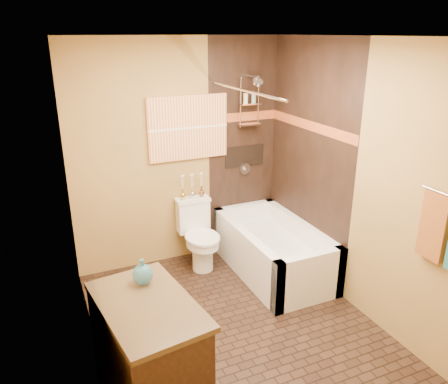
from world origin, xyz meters
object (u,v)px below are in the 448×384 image
bathtub (273,253)px  vanity (149,354)px  sunset_painting (188,128)px  toilet (199,234)px

bathtub → vanity: (-1.72, -1.25, 0.20)m
sunset_painting → bathtub: sunset_painting is taller
bathtub → vanity: size_ratio=1.48×
toilet → sunset_painting: bearing=91.6°
sunset_painting → vanity: (-1.03, -1.98, -1.13)m
bathtub → vanity: vanity is taller
sunset_painting → toilet: bearing=-90.0°
vanity → sunset_painting: bearing=54.8°
bathtub → toilet: toilet is taller
sunset_painting → vanity: size_ratio=0.89×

